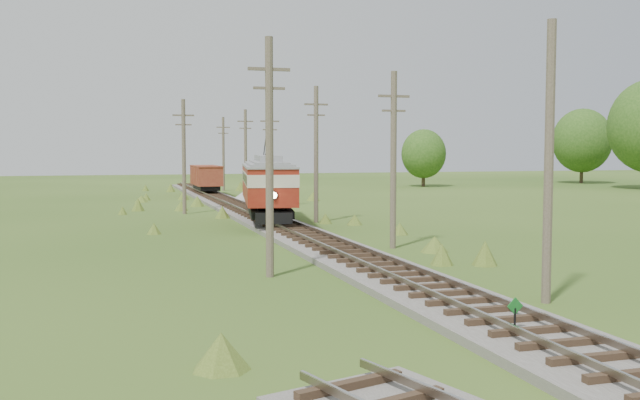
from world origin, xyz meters
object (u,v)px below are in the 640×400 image
object	(u,v)px
switch_marker	(515,315)
gondola	(206,177)
gravel_pile	(248,196)
streetcar	(267,182)

from	to	relation	value
switch_marker	gondola	bearing A→B (deg)	89.81
gondola	gravel_pile	distance (m)	10.78
gondola	streetcar	bearing A→B (deg)	-89.76
switch_marker	streetcar	distance (m)	30.05
switch_marker	gondola	distance (m)	60.07
switch_marker	gravel_pile	bearing A→B (deg)	86.85
switch_marker	streetcar	xyz separation A→B (m)	(0.20, 29.97, 2.09)
gondola	switch_marker	bearing A→B (deg)	-89.95
switch_marker	gravel_pile	world-z (taller)	gravel_pile
gravel_pile	streetcar	bearing A→B (deg)	-97.34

